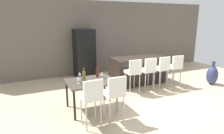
% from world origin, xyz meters
% --- Properties ---
extents(ground_plane, '(10.00, 10.00, 0.00)m').
position_xyz_m(ground_plane, '(0.00, 0.00, 0.00)').
color(ground_plane, '#C6B28E').
extents(back_wall, '(10.00, 0.12, 2.90)m').
position_xyz_m(back_wall, '(0.00, 2.87, 1.45)').
color(back_wall, '#665B51').
rests_on(back_wall, ground_plane).
extents(kitchen_island, '(1.91, 0.83, 0.92)m').
position_xyz_m(kitchen_island, '(0.34, 0.95, 0.46)').
color(kitchen_island, black).
rests_on(kitchen_island, ground_plane).
extents(bar_chair_left, '(0.41, 0.41, 1.05)m').
position_xyz_m(bar_chair_left, '(-0.34, 0.15, 0.70)').
color(bar_chair_left, white).
rests_on(bar_chair_left, ground_plane).
extents(bar_chair_middle, '(0.41, 0.41, 1.05)m').
position_xyz_m(bar_chair_middle, '(0.20, 0.15, 0.70)').
color(bar_chair_middle, white).
rests_on(bar_chair_middle, ground_plane).
extents(bar_chair_right, '(0.42, 0.42, 1.05)m').
position_xyz_m(bar_chair_right, '(0.72, 0.15, 0.70)').
color(bar_chair_right, white).
rests_on(bar_chair_right, ground_plane).
extents(bar_chair_far, '(0.42, 0.42, 1.05)m').
position_xyz_m(bar_chair_far, '(1.25, 0.15, 0.70)').
color(bar_chair_far, white).
rests_on(bar_chair_far, ground_plane).
extents(dining_table, '(1.15, 0.91, 0.74)m').
position_xyz_m(dining_table, '(-1.83, -0.35, 0.67)').
color(dining_table, '#4C4238').
rests_on(dining_table, ground_plane).
extents(dining_chair_near, '(0.42, 0.42, 1.05)m').
position_xyz_m(dining_chair_near, '(-2.09, -1.17, 0.70)').
color(dining_chair_near, white).
rests_on(dining_chair_near, ground_plane).
extents(dining_chair_far, '(0.40, 0.40, 1.05)m').
position_xyz_m(dining_chair_far, '(-1.57, -1.17, 0.70)').
color(dining_chair_far, white).
rests_on(dining_chair_far, ground_plane).
extents(wine_bottle_right, '(0.07, 0.07, 0.33)m').
position_xyz_m(wine_bottle_right, '(-1.57, -0.11, 0.87)').
color(wine_bottle_right, '#471E19').
rests_on(wine_bottle_right, dining_table).
extents(wine_bottle_far, '(0.08, 0.08, 0.33)m').
position_xyz_m(wine_bottle_far, '(-1.99, -0.31, 0.87)').
color(wine_bottle_far, brown).
rests_on(wine_bottle_far, dining_table).
extents(wine_glass_left, '(0.07, 0.07, 0.17)m').
position_xyz_m(wine_glass_left, '(-2.02, -0.05, 0.86)').
color(wine_glass_left, silver).
rests_on(wine_glass_left, dining_table).
extents(wine_glass_middle, '(0.07, 0.07, 0.17)m').
position_xyz_m(wine_glass_middle, '(-2.16, -0.43, 0.86)').
color(wine_glass_middle, silver).
rests_on(wine_glass_middle, dining_table).
extents(wine_glass_near, '(0.07, 0.07, 0.17)m').
position_xyz_m(wine_glass_near, '(-1.51, -0.29, 0.86)').
color(wine_glass_near, silver).
rests_on(wine_glass_near, dining_table).
extents(refrigerator, '(0.72, 0.68, 1.84)m').
position_xyz_m(refrigerator, '(-1.16, 2.43, 0.92)').
color(refrigerator, black).
rests_on(refrigerator, ground_plane).
extents(floor_vase, '(0.38, 0.38, 0.81)m').
position_xyz_m(floor_vase, '(2.56, -0.24, 0.33)').
color(floor_vase, navy).
rests_on(floor_vase, ground_plane).
extents(potted_plant, '(0.33, 0.33, 0.53)m').
position_xyz_m(potted_plant, '(2.24, 2.42, 0.30)').
color(potted_plant, '#38383D').
rests_on(potted_plant, ground_plane).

